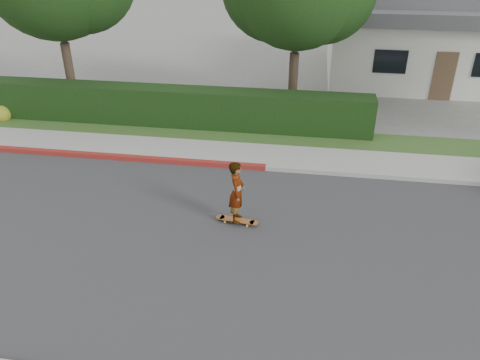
{
  "coord_description": "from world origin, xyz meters",
  "views": [
    {
      "loc": [
        2.23,
        -8.91,
        6.71
      ],
      "look_at": [
        0.59,
        1.49,
        1.0
      ],
      "focal_mm": 35.0,
      "sensor_mm": 36.0,
      "label": 1
    }
  ],
  "objects": [
    {
      "name": "ground",
      "position": [
        0.0,
        0.0,
        0.0
      ],
      "size": [
        120.0,
        120.0,
        0.0
      ],
      "primitive_type": "plane",
      "color": "slate",
      "rests_on": "ground"
    },
    {
      "name": "road",
      "position": [
        0.0,
        0.0,
        0.01
      ],
      "size": [
        60.0,
        8.0,
        0.01
      ],
      "primitive_type": "cube",
      "color": "#2D2D30",
      "rests_on": "ground"
    },
    {
      "name": "curb_far",
      "position": [
        0.0,
        4.1,
        0.07
      ],
      "size": [
        60.0,
        0.2,
        0.15
      ],
      "primitive_type": "cube",
      "color": "#9E9E99",
      "rests_on": "ground"
    },
    {
      "name": "curb_red_section",
      "position": [
        -5.0,
        4.1,
        0.08
      ],
      "size": [
        12.0,
        0.21,
        0.15
      ],
      "primitive_type": "cube",
      "color": "maroon",
      "rests_on": "ground"
    },
    {
      "name": "sidewalk_far",
      "position": [
        0.0,
        5.0,
        0.06
      ],
      "size": [
        60.0,
        1.6,
        0.12
      ],
      "primitive_type": "cube",
      "color": "gray",
      "rests_on": "ground"
    },
    {
      "name": "planting_strip",
      "position": [
        0.0,
        6.6,
        0.05
      ],
      "size": [
        60.0,
        1.6,
        0.1
      ],
      "primitive_type": "cube",
      "color": "#2D4C1E",
      "rests_on": "ground"
    },
    {
      "name": "hedge",
      "position": [
        -3.0,
        7.2,
        0.75
      ],
      "size": [
        15.0,
        1.0,
        1.5
      ],
      "primitive_type": "cube",
      "color": "black",
      "rests_on": "ground"
    },
    {
      "name": "house",
      "position": [
        8.0,
        16.0,
        2.1
      ],
      "size": [
        10.6,
        8.6,
        4.3
      ],
      "color": "beige",
      "rests_on": "ground"
    },
    {
      "name": "skateboard",
      "position": [
        0.59,
        0.99,
        0.1
      ],
      "size": [
        1.13,
        0.37,
        0.1
      ],
      "rotation": [
        0.0,
        0.0,
        -0.14
      ],
      "color": "yellow",
      "rests_on": "ground"
    },
    {
      "name": "skateboarder",
      "position": [
        0.59,
        0.99,
        0.93
      ],
      "size": [
        0.41,
        0.61,
        1.63
      ],
      "primitive_type": "imported",
      "rotation": [
        0.0,
        0.0,
        1.6
      ],
      "color": "white",
      "rests_on": "skateboard"
    }
  ]
}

